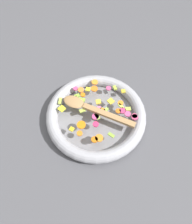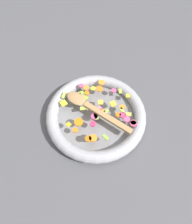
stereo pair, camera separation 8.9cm
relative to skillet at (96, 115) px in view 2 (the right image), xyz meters
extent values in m
plane|color=#4C4C51|center=(0.00, 0.00, -0.02)|extent=(4.00, 4.00, 0.00)
cylinder|color=slate|center=(0.00, 0.00, -0.02)|extent=(0.37, 0.37, 0.01)
torus|color=#9E9EA5|center=(0.00, 0.00, 0.00)|extent=(0.42, 0.42, 0.05)
cylinder|color=orange|center=(0.11, 0.02, 0.03)|extent=(0.03, 0.03, 0.01)
cylinder|color=orange|center=(-0.04, 0.09, 0.03)|extent=(0.03, 0.03, 0.01)
cylinder|color=orange|center=(0.02, 0.15, 0.03)|extent=(0.04, 0.04, 0.01)
cylinder|color=orange|center=(-0.07, -0.05, 0.03)|extent=(0.05, 0.05, 0.01)
cylinder|color=orange|center=(0.02, 0.12, 0.03)|extent=(0.04, 0.04, 0.01)
cylinder|color=orange|center=(-0.01, -0.12, 0.03)|extent=(0.04, 0.04, 0.01)
cylinder|color=orange|center=(0.03, 0.00, 0.03)|extent=(0.03, 0.03, 0.01)
cylinder|color=orange|center=(-0.03, -0.12, 0.03)|extent=(0.03, 0.03, 0.01)
cylinder|color=orange|center=(0.09, -0.01, 0.03)|extent=(0.03, 0.03, 0.01)
cylinder|color=orange|center=(-0.08, -0.08, 0.03)|extent=(0.03, 0.03, 0.01)
cylinder|color=orange|center=(-0.04, 0.12, 0.03)|extent=(0.04, 0.04, 0.01)
cube|color=#A8C340|center=(0.10, 0.10, 0.03)|extent=(0.02, 0.02, 0.01)
cube|color=#96BE37|center=(-0.05, 0.07, 0.03)|extent=(0.03, 0.03, 0.01)
cube|color=#ABD250|center=(-0.07, 0.08, 0.03)|extent=(0.01, 0.03, 0.01)
cube|color=#B9D54F|center=(0.11, 0.01, 0.03)|extent=(0.02, 0.03, 0.01)
cube|color=#A9C758|center=(0.00, -0.02, 0.03)|extent=(0.02, 0.03, 0.01)
cube|color=#AAC24A|center=(-0.05, 0.02, 0.03)|extent=(0.03, 0.02, 0.01)
cube|color=#95C93D|center=(-0.06, 0.09, 0.03)|extent=(0.03, 0.02, 0.01)
cube|color=#9BD147|center=(0.04, 0.00, 0.03)|extent=(0.03, 0.02, 0.01)
cube|color=#8BB03A|center=(0.04, -0.11, 0.03)|extent=(0.03, 0.03, 0.01)
cube|color=#B2CD4C|center=(-0.14, 0.08, 0.03)|extent=(0.02, 0.03, 0.01)
cube|color=#AABE49|center=(0.13, -0.01, 0.03)|extent=(0.03, 0.02, 0.01)
cylinder|color=#D24C7E|center=(0.08, 0.11, 0.03)|extent=(0.03, 0.03, 0.01)
cylinder|color=#D85086|center=(0.12, -0.04, 0.03)|extent=(0.03, 0.03, 0.01)
cylinder|color=#DC4577|center=(0.15, -0.06, 0.03)|extent=(0.04, 0.04, 0.01)
cylinder|color=#CF2F5E|center=(-0.01, -0.06, 0.03)|extent=(0.02, 0.02, 0.01)
cylinder|color=#D5477F|center=(-0.06, 0.13, 0.03)|extent=(0.02, 0.02, 0.01)
cylinder|color=#CF437E|center=(-0.01, -0.02, 0.03)|extent=(0.04, 0.04, 0.01)
cylinder|color=#CE3869|center=(0.11, -0.02, 0.03)|extent=(0.03, 0.03, 0.01)
cylinder|color=pink|center=(0.01, 0.01, 0.03)|extent=(0.02, 0.02, 0.01)
cylinder|color=#DE4B76|center=(0.15, -0.05, 0.03)|extent=(0.02, 0.02, 0.01)
cube|color=yellow|center=(-0.11, -0.06, 0.03)|extent=(0.02, 0.02, 0.01)
cube|color=gold|center=(0.02, 0.05, 0.03)|extent=(0.02, 0.02, 0.01)
cube|color=yellow|center=(-0.13, 0.04, 0.03)|extent=(0.03, 0.03, 0.01)
cube|color=gold|center=(0.14, 0.08, 0.03)|extent=(0.02, 0.02, 0.01)
cube|color=yellow|center=(-0.01, 0.12, 0.03)|extent=(0.02, 0.02, 0.01)
cube|color=gold|center=(0.07, 0.04, 0.03)|extent=(0.03, 0.03, 0.01)
cube|color=#A87F51|center=(0.04, -0.03, 0.04)|extent=(0.19, 0.15, 0.01)
ellipsoid|color=#A87F51|center=(-0.08, 0.06, 0.04)|extent=(0.11, 0.10, 0.01)
camera|label=1|loc=(-0.09, -0.45, 0.79)|focal=35.00mm
camera|label=2|loc=(0.00, -0.46, 0.79)|focal=35.00mm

